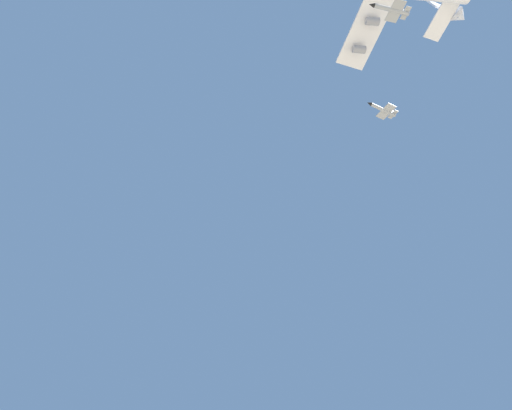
{
  "coord_description": "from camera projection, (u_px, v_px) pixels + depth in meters",
  "views": [
    {
      "loc": [
        46.48,
        80.38,
        3.01
      ],
      "look_at": [
        -12.88,
        24.53,
        64.34
      ],
      "focal_mm": 28.76,
      "sensor_mm": 36.0,
      "label": 1
    }
  ],
  "objects": [
    {
      "name": "chase_jet_lead",
      "position": [
        383.0,
        110.0,
        172.19
      ],
      "size": [
        15.2,
        9.0,
        4.0
      ],
      "rotation": [
        0.0,
        0.0,
        -0.33
      ],
      "color": "#999EA3"
    },
    {
      "name": "chase_jet_right_wing",
      "position": [
        391.0,
        10.0,
        142.11
      ],
      "size": [
        14.24,
        10.92,
        4.0
      ],
      "rotation": [
        0.0,
        0.0,
        -0.59
      ],
      "color": "#999EA3"
    }
  ]
}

